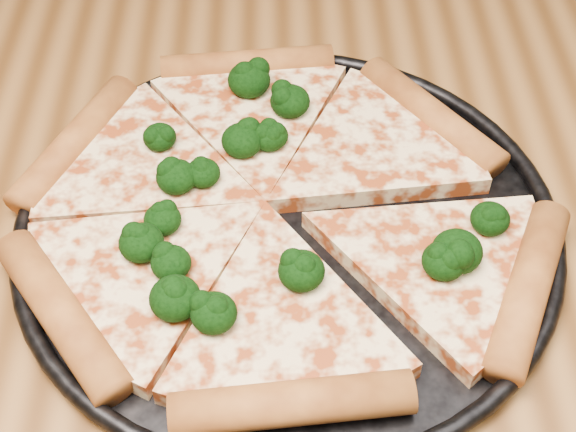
{
  "coord_description": "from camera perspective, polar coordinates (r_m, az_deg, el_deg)",
  "views": [
    {
      "loc": [
        0.07,
        -0.4,
        1.2
      ],
      "look_at": [
        0.08,
        -0.01,
        0.77
      ],
      "focal_mm": 51.84,
      "sensor_mm": 36.0,
      "label": 1
    }
  ],
  "objects": [
    {
      "name": "broccoli_florets",
      "position": [
        0.58,
        -1.51,
        1.34
      ],
      "size": [
        0.26,
        0.26,
        0.03
      ],
      "color": "black",
      "rests_on": "pizza"
    },
    {
      "name": "pizza",
      "position": [
        0.59,
        -1.12,
        0.71
      ],
      "size": [
        0.4,
        0.36,
        0.03
      ],
      "rotation": [
        0.0,
        0.0,
        0.1
      ],
      "color": "#FFDA9C",
      "rests_on": "pizza_pan"
    },
    {
      "name": "dining_table",
      "position": [
        0.68,
        -6.57,
        -5.58
      ],
      "size": [
        1.2,
        0.9,
        0.75
      ],
      "color": "brown",
      "rests_on": "ground"
    },
    {
      "name": "pizza_pan",
      "position": [
        0.59,
        -0.0,
        -0.53
      ],
      "size": [
        0.39,
        0.39,
        0.02
      ],
      "color": "black",
      "rests_on": "dining_table"
    }
  ]
}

